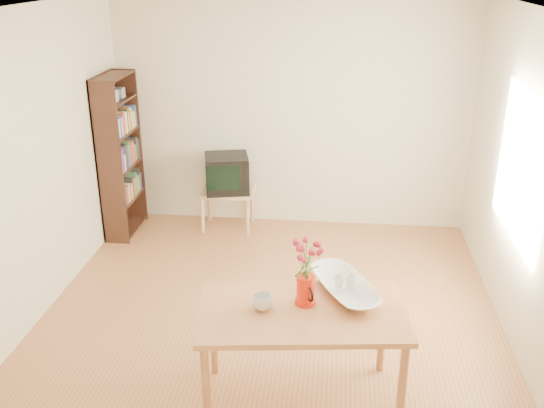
# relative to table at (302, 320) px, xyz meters

# --- Properties ---
(room) EXTENTS (4.50, 4.50, 4.50)m
(room) POSITION_rel_table_xyz_m (-0.31, 0.94, 0.64)
(room) COLOR #9C6137
(room) RESTS_ON ground
(table) EXTENTS (1.47, 0.95, 0.75)m
(table) POSITION_rel_table_xyz_m (0.00, 0.00, 0.00)
(table) COLOR #B06A3C
(table) RESTS_ON ground
(tv_stand) EXTENTS (0.60, 0.45, 0.46)m
(tv_stand) POSITION_rel_table_xyz_m (-1.04, 2.90, -0.28)
(tv_stand) COLOR tan
(tv_stand) RESTS_ON ground
(bookshelf) EXTENTS (0.28, 0.70, 1.80)m
(bookshelf) POSITION_rel_table_xyz_m (-2.19, 2.68, 0.17)
(bookshelf) COLOR black
(bookshelf) RESTS_ON ground
(pitcher) EXTENTS (0.14, 0.21, 0.21)m
(pitcher) POSITION_rel_table_xyz_m (0.02, 0.09, 0.18)
(pitcher) COLOR red
(pitcher) RESTS_ON table
(flowers) EXTENTS (0.24, 0.24, 0.34)m
(flowers) POSITION_rel_table_xyz_m (0.02, 0.08, 0.46)
(flowers) COLOR #BD2C42
(flowers) RESTS_ON pitcher
(mug) EXTENTS (0.19, 0.19, 0.11)m
(mug) POSITION_rel_table_xyz_m (-0.27, -0.02, 0.14)
(mug) COLOR white
(mug) RESTS_ON table
(bowl) EXTENTS (0.63, 0.63, 0.45)m
(bowl) POSITION_rel_table_xyz_m (0.28, 0.28, 0.31)
(bowl) COLOR white
(bowl) RESTS_ON table
(teacup_a) EXTENTS (0.09, 0.09, 0.06)m
(teacup_a) POSITION_rel_table_xyz_m (0.24, 0.28, 0.26)
(teacup_a) COLOR white
(teacup_a) RESTS_ON bowl
(teacup_b) EXTENTS (0.09, 0.09, 0.07)m
(teacup_b) POSITION_rel_table_xyz_m (0.32, 0.30, 0.26)
(teacup_b) COLOR white
(teacup_b) RESTS_ON bowl
(television) EXTENTS (0.56, 0.54, 0.41)m
(television) POSITION_rel_table_xyz_m (-1.04, 2.92, 0.01)
(television) COLOR black
(television) RESTS_ON tv_stand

